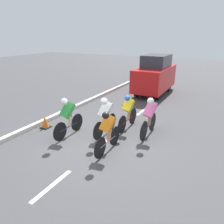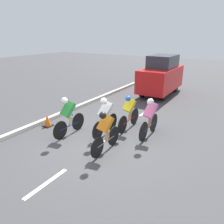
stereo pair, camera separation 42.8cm
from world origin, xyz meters
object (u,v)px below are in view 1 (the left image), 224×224
object	(u,v)px
cyclist_white	(105,115)
support_car	(155,75)
cyclist_yellow	(128,111)
traffic_cone	(45,122)
cyclist_orange	(108,130)
cyclist_pink	(149,116)
cyclist_green	(68,116)

from	to	relation	value
cyclist_white	support_car	size ratio (longest dim) A/B	0.43
cyclist_white	support_car	xyz separation A→B (m)	(0.33, -6.80, 0.36)
cyclist_yellow	traffic_cone	bearing A→B (deg)	26.18
traffic_cone	cyclist_white	bearing A→B (deg)	-168.48
cyclist_orange	cyclist_white	xyz separation A→B (m)	(0.68, -1.03, 0.05)
cyclist_pink	cyclist_orange	xyz separation A→B (m)	(0.75, 1.75, -0.04)
support_car	cyclist_pink	bearing A→B (deg)	106.16
cyclist_white	cyclist_yellow	world-z (taller)	cyclist_white
cyclist_green	cyclist_white	bearing A→B (deg)	-148.80
cyclist_orange	traffic_cone	xyz separation A→B (m)	(3.18, -0.52, -0.53)
cyclist_green	cyclist_orange	bearing A→B (deg)	169.74
cyclist_white	traffic_cone	world-z (taller)	cyclist_white
cyclist_orange	cyclist_white	size ratio (longest dim) A/B	0.98
cyclist_pink	traffic_cone	xyz separation A→B (m)	(3.94, 1.23, -0.57)
cyclist_pink	cyclist_orange	bearing A→B (deg)	66.71
support_car	cyclist_yellow	bearing A→B (deg)	97.88
cyclist_white	traffic_cone	xyz separation A→B (m)	(2.51, 0.51, -0.58)
cyclist_orange	cyclist_yellow	bearing A→B (deg)	-84.25
cyclist_orange	cyclist_yellow	size ratio (longest dim) A/B	0.94
cyclist_green	cyclist_yellow	distance (m)	2.32
cyclist_orange	traffic_cone	bearing A→B (deg)	-9.24
cyclist_white	support_car	bearing A→B (deg)	-87.20
cyclist_green	traffic_cone	bearing A→B (deg)	-7.85
cyclist_white	support_car	distance (m)	6.82
cyclist_orange	support_car	bearing A→B (deg)	-82.66
cyclist_green	cyclist_yellow	bearing A→B (deg)	-134.57
cyclist_orange	cyclist_green	distance (m)	1.86
cyclist_green	cyclist_white	size ratio (longest dim) A/B	1.01
cyclist_white	cyclist_pink	bearing A→B (deg)	-153.24
cyclist_orange	cyclist_green	xyz separation A→B (m)	(1.83, -0.33, 0.05)
cyclist_yellow	cyclist_green	bearing A→B (deg)	45.43
cyclist_white	cyclist_yellow	xyz separation A→B (m)	(-0.48, -0.96, -0.07)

